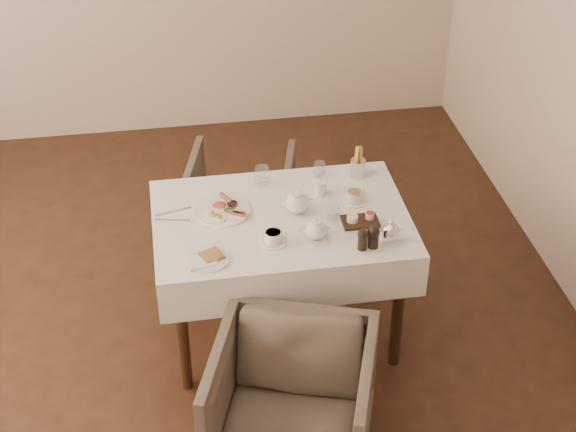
# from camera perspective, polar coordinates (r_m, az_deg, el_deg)

# --- Properties ---
(table) EXTENTS (1.28, 0.88, 0.75)m
(table) POSITION_cam_1_polar(r_m,az_deg,el_deg) (4.47, -0.45, -1.29)
(table) COLOR black
(table) RESTS_ON ground
(armchair_near) EXTENTS (0.89, 0.91, 0.65)m
(armchair_near) POSITION_cam_1_polar(r_m,az_deg,el_deg) (4.03, 0.25, -12.12)
(armchair_near) COLOR brown
(armchair_near) RESTS_ON ground
(armchair_far) EXTENTS (0.75, 0.77, 0.58)m
(armchair_far) POSITION_cam_1_polar(r_m,az_deg,el_deg) (5.37, -3.04, 1.03)
(armchair_far) COLOR brown
(armchair_far) RESTS_ON ground
(breakfast_plate) EXTENTS (0.28, 0.28, 0.04)m
(breakfast_plate) POSITION_cam_1_polar(r_m,az_deg,el_deg) (4.45, -4.25, 0.41)
(breakfast_plate) COLOR white
(breakfast_plate) RESTS_ON table
(side_plate) EXTENTS (0.20, 0.20, 0.02)m
(side_plate) POSITION_cam_1_polar(r_m,az_deg,el_deg) (4.13, -5.21, -2.81)
(side_plate) COLOR white
(side_plate) RESTS_ON table
(teapot_centre) EXTENTS (0.18, 0.14, 0.14)m
(teapot_centre) POSITION_cam_1_polar(r_m,az_deg,el_deg) (4.40, 0.59, 0.98)
(teapot_centre) COLOR white
(teapot_centre) RESTS_ON table
(teapot_front) EXTENTS (0.16, 0.13, 0.12)m
(teapot_front) POSITION_cam_1_polar(r_m,az_deg,el_deg) (4.22, 1.81, -0.81)
(teapot_front) COLOR white
(teapot_front) RESTS_ON table
(creamer) EXTENTS (0.06, 0.06, 0.07)m
(creamer) POSITION_cam_1_polar(r_m,az_deg,el_deg) (4.56, 2.09, 1.83)
(creamer) COLOR white
(creamer) RESTS_ON table
(teacup_near) EXTENTS (0.13, 0.13, 0.06)m
(teacup_near) POSITION_cam_1_polar(r_m,az_deg,el_deg) (4.21, -0.95, -1.43)
(teacup_near) COLOR white
(teacup_near) RESTS_ON table
(teacup_far) EXTENTS (0.13, 0.13, 0.06)m
(teacup_far) POSITION_cam_1_polar(r_m,az_deg,el_deg) (4.51, 4.31, 1.23)
(teacup_far) COLOR white
(teacup_far) RESTS_ON table
(glass_left) EXTENTS (0.08, 0.08, 0.10)m
(glass_left) POSITION_cam_1_polar(r_m,az_deg,el_deg) (4.63, -1.70, 2.62)
(glass_left) COLOR silver
(glass_left) RESTS_ON table
(glass_mid) EXTENTS (0.08, 0.08, 0.09)m
(glass_mid) POSITION_cam_1_polar(r_m,az_deg,el_deg) (4.37, 2.98, 0.33)
(glass_mid) COLOR silver
(glass_mid) RESTS_ON table
(glass_right) EXTENTS (0.08, 0.08, 0.09)m
(glass_right) POSITION_cam_1_polar(r_m,az_deg,el_deg) (4.70, 2.05, 3.00)
(glass_right) COLOR silver
(glass_right) RESTS_ON table
(condiment_board) EXTENTS (0.18, 0.12, 0.05)m
(condiment_board) POSITION_cam_1_polar(r_m,az_deg,el_deg) (4.37, 4.67, -0.28)
(condiment_board) COLOR black
(condiment_board) RESTS_ON table
(pepper_mill_left) EXTENTS (0.07, 0.07, 0.11)m
(pepper_mill_left) POSITION_cam_1_polar(r_m,az_deg,el_deg) (4.17, 4.85, -1.50)
(pepper_mill_left) COLOR black
(pepper_mill_left) RESTS_ON table
(pepper_mill_right) EXTENTS (0.07, 0.07, 0.12)m
(pepper_mill_right) POSITION_cam_1_polar(r_m,az_deg,el_deg) (4.19, 5.56, -1.34)
(pepper_mill_right) COLOR black
(pepper_mill_right) RESTS_ON table
(silver_pot) EXTENTS (0.13, 0.11, 0.12)m
(silver_pot) POSITION_cam_1_polar(r_m,az_deg,el_deg) (4.23, 6.65, -0.95)
(silver_pot) COLOR white
(silver_pot) RESTS_ON table
(fries_cup) EXTENTS (0.08, 0.08, 0.17)m
(fries_cup) POSITION_cam_1_polar(r_m,az_deg,el_deg) (4.70, 4.55, 3.39)
(fries_cup) COLOR silver
(fries_cup) RESTS_ON table
(cutlery_fork) EXTENTS (0.19, 0.06, 0.00)m
(cutlery_fork) POSITION_cam_1_polar(r_m,az_deg,el_deg) (4.48, -7.44, 0.28)
(cutlery_fork) COLOR silver
(cutlery_fork) RESTS_ON table
(cutlery_knife) EXTENTS (0.18, 0.05, 0.00)m
(cutlery_knife) POSITION_cam_1_polar(r_m,az_deg,el_deg) (4.41, -7.47, -0.27)
(cutlery_knife) COLOR silver
(cutlery_knife) RESTS_ON table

